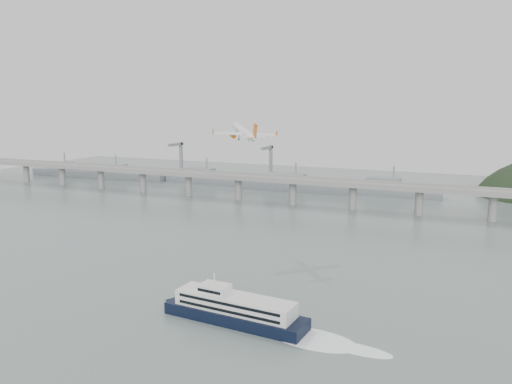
% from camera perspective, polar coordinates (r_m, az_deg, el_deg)
% --- Properties ---
extents(ground, '(900.00, 900.00, 0.00)m').
position_cam_1_polar(ground, '(226.98, -5.67, -11.23)').
color(ground, slate).
rests_on(ground, ground).
extents(bridge, '(800.00, 22.00, 23.90)m').
position_cam_1_polar(bridge, '(403.56, 8.11, 0.71)').
color(bridge, gray).
rests_on(bridge, ground).
extents(distant_fleet, '(453.00, 60.90, 40.00)m').
position_cam_1_polar(distant_fleet, '(524.42, -6.40, 1.61)').
color(distant_fleet, slate).
rests_on(distant_fleet, ground).
extents(ferry, '(93.98, 20.65, 17.72)m').
position_cam_1_polar(ferry, '(195.44, -2.41, -13.26)').
color(ferry, black).
rests_on(ferry, ground).
extents(airliner, '(32.84, 34.57, 11.11)m').
position_cam_1_polar(airliner, '(284.12, -1.34, 6.84)').
color(airliner, white).
rests_on(airliner, ground).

